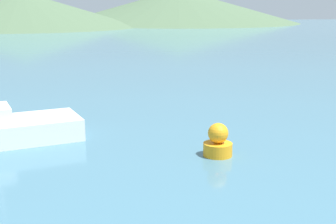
% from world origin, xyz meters
% --- Properties ---
extents(buoy_marker, '(0.80, 0.80, 0.92)m').
position_xyz_m(buoy_marker, '(1.91, 13.61, 0.38)').
color(buoy_marker, orange).
rests_on(buoy_marker, ground_plane).
extents(hill_central, '(41.92, 41.92, 6.23)m').
position_xyz_m(hill_central, '(-12.25, 90.89, 3.12)').
color(hill_central, '#4C6647').
rests_on(hill_central, ground_plane).
extents(hill_east, '(52.48, 52.48, 7.19)m').
position_xyz_m(hill_east, '(19.34, 105.20, 3.60)').
color(hill_east, '#4C6647').
rests_on(hill_east, ground_plane).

